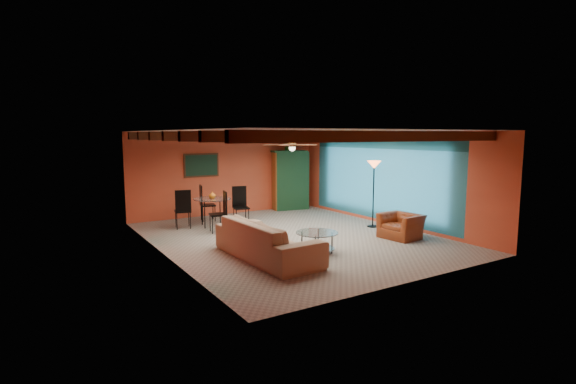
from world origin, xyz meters
TOP-DOWN VIEW (x-y plane):
  - room at (0.00, 0.11)m, footprint 6.52×8.01m
  - sofa at (-1.46, -1.32)m, footprint 1.21×2.85m
  - armchair at (2.31, -1.52)m, footprint 0.94×1.05m
  - coffee_table at (-0.32, -1.54)m, footprint 1.01×1.01m
  - dining_table at (-1.19, 2.38)m, footprint 2.55×2.55m
  - armoire at (2.20, 3.70)m, footprint 1.24×0.79m
  - floor_lamp at (2.65, -0.12)m, footprint 0.50×0.50m
  - ceiling_fan at (0.00, 0.00)m, footprint 1.50×1.50m
  - painting at (-0.90, 3.96)m, footprint 1.05×0.03m
  - potted_plant at (2.20, 3.70)m, footprint 0.47×0.43m
  - vase at (-1.19, 2.38)m, footprint 0.20×0.20m

SIDE VIEW (x-z plane):
  - coffee_table at x=-0.32m, z-range 0.00..0.48m
  - armchair at x=2.31m, z-range 0.00..0.62m
  - sofa at x=-1.46m, z-range 0.00..0.82m
  - dining_table at x=-1.19m, z-range 0.00..1.12m
  - floor_lamp at x=2.65m, z-range 0.00..1.89m
  - armoire at x=2.20m, z-range 0.00..2.01m
  - vase at x=-1.19m, z-range 1.12..1.32m
  - painting at x=-0.90m, z-range 1.32..1.97m
  - potted_plant at x=2.20m, z-range 2.01..2.46m
  - ceiling_fan at x=0.00m, z-range 2.14..2.58m
  - room at x=0.00m, z-range 1.01..3.72m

